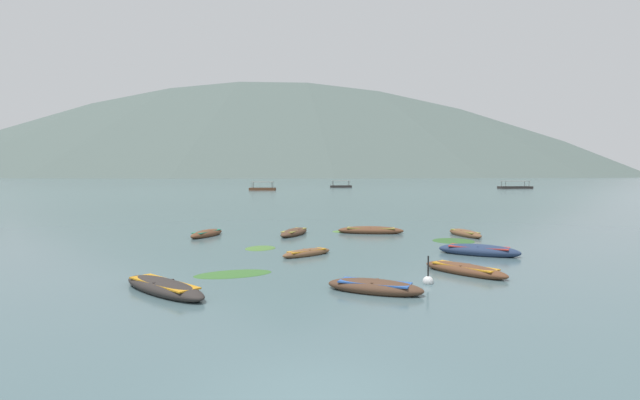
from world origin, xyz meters
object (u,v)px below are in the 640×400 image
at_px(rowboat_6, 207,234).
at_px(ferry_2, 515,187).
at_px(rowboat_7, 164,287).
at_px(rowboat_5, 375,287).
at_px(rowboat_2, 307,253).
at_px(ferry_1, 263,189).
at_px(rowboat_9, 371,230).
at_px(mooring_buoy, 428,281).
at_px(rowboat_0, 294,232).
at_px(ferry_0, 341,186).
at_px(rowboat_1, 465,270).
at_px(rowboat_8, 465,233).
at_px(rowboat_3, 479,251).

height_order(rowboat_6, ferry_2, ferry_2).
bearing_deg(rowboat_7, rowboat_5, 4.66).
relative_size(rowboat_2, ferry_1, 0.37).
relative_size(rowboat_9, mooring_buoy, 3.97).
relative_size(rowboat_0, rowboat_5, 1.11).
bearing_deg(ferry_1, ferry_0, 57.22).
bearing_deg(rowboat_9, rowboat_5, -91.53).
bearing_deg(mooring_buoy, rowboat_0, 116.30).
xyz_separation_m(rowboat_5, ferry_1, (-25.55, 109.23, 0.27)).
distance_m(ferry_0, mooring_buoy, 139.62).
xyz_separation_m(rowboat_9, ferry_0, (-5.62, 124.31, 0.26)).
bearing_deg(rowboat_9, rowboat_1, -75.65).
xyz_separation_m(rowboat_2, rowboat_5, (3.09, -7.16, 0.04)).
bearing_deg(rowboat_2, ferry_1, 102.41).
height_order(rowboat_1, rowboat_8, rowboat_8).
relative_size(rowboat_7, ferry_1, 0.61).
relative_size(rowboat_6, mooring_buoy, 3.08).
xyz_separation_m(rowboat_6, ferry_0, (5.29, 126.77, 0.28)).
relative_size(rowboat_8, rowboat_9, 0.77).
bearing_deg(ferry_0, rowboat_0, -89.82).
xyz_separation_m(rowboat_6, ferry_1, (-15.09, 95.13, 0.27)).
relative_size(rowboat_7, ferry_0, 0.59).
height_order(rowboat_7, rowboat_8, rowboat_7).
relative_size(rowboat_0, rowboat_7, 0.92).
relative_size(rowboat_1, rowboat_6, 0.95).
bearing_deg(rowboat_8, rowboat_9, 170.53).
bearing_deg(ferry_1, rowboat_9, -74.33).
height_order(rowboat_0, rowboat_8, rowboat_0).
bearing_deg(rowboat_2, mooring_buoy, -48.17).
bearing_deg(ferry_0, rowboat_8, -84.60).
xyz_separation_m(rowboat_2, mooring_buoy, (5.13, -5.73, -0.03)).
xyz_separation_m(ferry_0, ferry_1, (-20.37, -31.64, -0.00)).
relative_size(ferry_0, ferry_1, 1.04).
bearing_deg(ferry_0, rowboat_6, -92.39).
bearing_deg(ferry_2, rowboat_9, -112.74).
bearing_deg(ferry_2, ferry_0, 170.25).
bearing_deg(ferry_0, rowboat_7, -90.84).
xyz_separation_m(rowboat_7, rowboat_8, (13.91, 16.11, -0.01)).
distance_m(rowboat_6, ferry_1, 96.32).
relative_size(rowboat_6, ferry_2, 0.34).
relative_size(rowboat_7, ferry_2, 0.41).
height_order(rowboat_0, rowboat_1, rowboat_0).
height_order(rowboat_1, ferry_1, ferry_1).
height_order(rowboat_6, rowboat_9, rowboat_9).
relative_size(rowboat_7, rowboat_8, 1.21).
distance_m(rowboat_3, mooring_buoy, 7.52).
bearing_deg(rowboat_2, ferry_0, 90.90).
relative_size(rowboat_0, rowboat_3, 0.95).
height_order(rowboat_5, rowboat_9, rowboat_9).
bearing_deg(rowboat_5, rowboat_0, 107.42).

